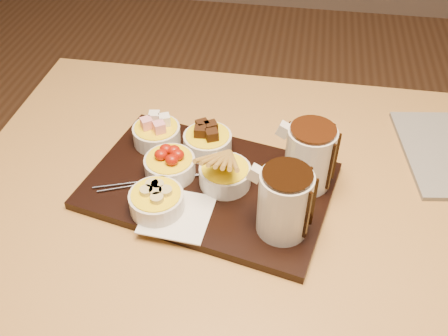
% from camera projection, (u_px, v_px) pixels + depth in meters
% --- Properties ---
extents(dining_table, '(1.20, 0.80, 0.75)m').
position_uv_depth(dining_table, '(261.00, 218.00, 1.06)').
color(dining_table, '#B68643').
rests_on(dining_table, ground).
extents(serving_board, '(0.51, 0.39, 0.02)m').
position_uv_depth(serving_board, '(209.00, 186.00, 0.98)').
color(serving_board, black).
rests_on(serving_board, dining_table).
extents(napkin, '(0.13, 0.13, 0.00)m').
position_uv_depth(napkin, '(177.00, 214.00, 0.91)').
color(napkin, white).
rests_on(napkin, serving_board).
extents(bowl_marshmallows, '(0.10, 0.10, 0.04)m').
position_uv_depth(bowl_marshmallows, '(157.00, 135.00, 1.05)').
color(bowl_marshmallows, silver).
rests_on(bowl_marshmallows, serving_board).
extents(bowl_cake, '(0.10, 0.10, 0.04)m').
position_uv_depth(bowl_cake, '(208.00, 143.00, 1.03)').
color(bowl_cake, silver).
rests_on(bowl_cake, serving_board).
extents(bowl_strawberries, '(0.10, 0.10, 0.04)m').
position_uv_depth(bowl_strawberries, '(170.00, 166.00, 0.98)').
color(bowl_strawberries, silver).
rests_on(bowl_strawberries, serving_board).
extents(bowl_biscotti, '(0.10, 0.10, 0.04)m').
position_uv_depth(bowl_biscotti, '(225.00, 176.00, 0.96)').
color(bowl_biscotti, silver).
rests_on(bowl_biscotti, serving_board).
extents(bowl_bananas, '(0.10, 0.10, 0.04)m').
position_uv_depth(bowl_bananas, '(157.00, 202.00, 0.90)').
color(bowl_bananas, silver).
rests_on(bowl_bananas, serving_board).
extents(pitcher_dark_chocolate, '(0.11, 0.11, 0.12)m').
position_uv_depth(pitcher_dark_chocolate, '(284.00, 203.00, 0.84)').
color(pitcher_dark_chocolate, silver).
rests_on(pitcher_dark_chocolate, serving_board).
extents(pitcher_milk_chocolate, '(0.11, 0.11, 0.12)m').
position_uv_depth(pitcher_milk_chocolate, '(309.00, 158.00, 0.93)').
color(pitcher_milk_chocolate, silver).
rests_on(pitcher_milk_chocolate, serving_board).
extents(fondue_skewers, '(0.12, 0.25, 0.01)m').
position_uv_depth(fondue_skewers, '(160.00, 179.00, 0.97)').
color(fondue_skewers, silver).
rests_on(fondue_skewers, serving_board).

